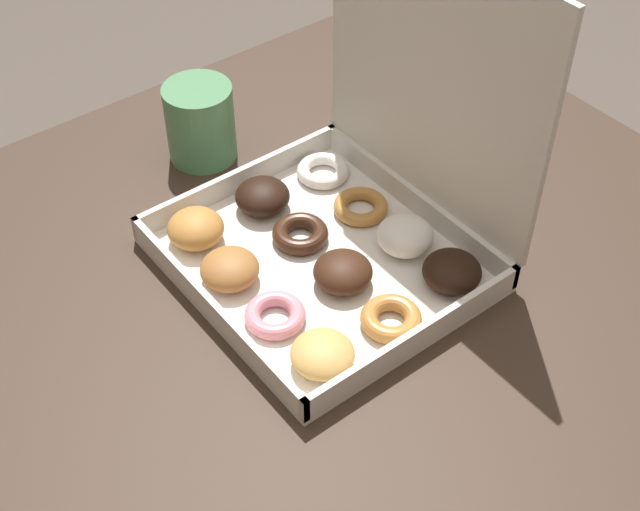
# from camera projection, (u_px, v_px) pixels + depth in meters

# --- Properties ---
(dining_table) EXTENTS (1.00, 1.01, 0.78)m
(dining_table) POSITION_uv_depth(u_px,v_px,m) (349.00, 339.00, 1.13)
(dining_table) COLOR #38281E
(dining_table) RESTS_ON ground_plane
(donut_box) EXTENTS (0.35, 0.32, 0.36)m
(donut_box) POSITION_uv_depth(u_px,v_px,m) (346.00, 213.00, 1.04)
(donut_box) COLOR silver
(donut_box) RESTS_ON dining_table
(coffee_mug) EXTENTS (0.09, 0.09, 0.11)m
(coffee_mug) POSITION_uv_depth(u_px,v_px,m) (200.00, 121.00, 1.19)
(coffee_mug) COLOR #4C8456
(coffee_mug) RESTS_ON dining_table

